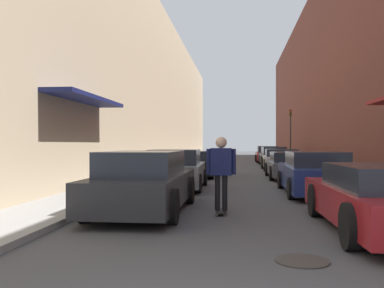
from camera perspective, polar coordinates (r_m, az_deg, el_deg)
ground at (r=25.79m, az=6.40°, el=-3.38°), size 127.66×127.66×0.00m
curb_strip_left at (r=31.86m, az=-1.28°, el=-2.63°), size 1.80×58.03×0.12m
curb_strip_right at (r=31.88m, az=14.00°, el=-2.62°), size 1.80×58.03×0.12m
building_row_left at (r=32.55m, az=-6.38°, el=6.84°), size 4.90×58.03×10.79m
building_row_right at (r=32.71m, az=19.09°, el=8.28°), size 4.90×58.03×12.46m
parked_car_left_0 at (r=9.61m, az=-6.38°, el=-5.16°), size 1.89×4.66×1.36m
parked_car_left_1 at (r=14.50m, az=-2.18°, el=-3.50°), size 1.93×4.01×1.34m
parked_car_left_2 at (r=19.89m, az=0.16°, el=-2.69°), size 2.05×4.33×1.20m
parked_car_right_0 at (r=8.13m, az=24.14°, el=-6.64°), size 1.99×4.66×1.16m
parked_car_right_1 at (r=13.55m, az=16.01°, el=-3.79°), size 1.91×4.75×1.29m
parked_car_right_2 at (r=19.43m, az=12.96°, el=-2.80°), size 2.01×4.63×1.16m
parked_car_right_3 at (r=25.24m, az=11.75°, el=-2.06°), size 2.09×4.19×1.23m
parked_car_right_4 at (r=30.89m, az=10.78°, el=-1.63°), size 1.91×4.82×1.32m
parked_car_right_5 at (r=35.95m, az=10.00°, el=-1.39°), size 1.94×4.00×1.35m
skateboarder at (r=9.32m, az=3.90°, el=-3.01°), size 0.64×0.78×1.68m
manhole_cover at (r=5.90m, az=14.45°, el=-14.86°), size 0.70×0.70×0.02m
traffic_light at (r=31.92m, az=12.99°, el=1.75°), size 0.16×0.22×3.89m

